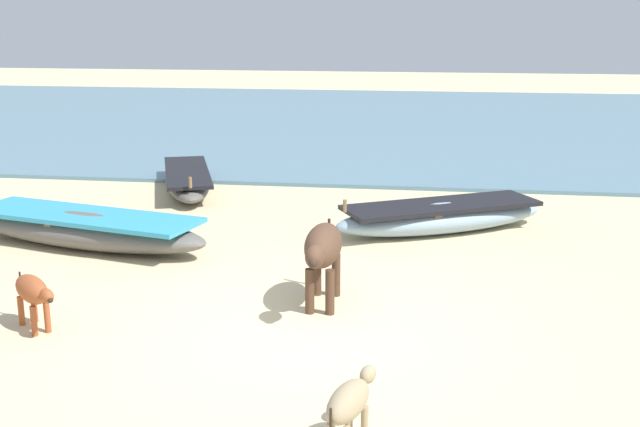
# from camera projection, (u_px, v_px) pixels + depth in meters

# --- Properties ---
(ground) EXTENTS (80.00, 80.00, 0.00)m
(ground) POSITION_uv_depth(u_px,v_px,m) (308.00, 335.00, 9.06)
(ground) COLOR beige
(sea_water) EXTENTS (60.00, 20.00, 0.08)m
(sea_water) POSITION_uv_depth(u_px,v_px,m) (392.00, 122.00, 26.05)
(sea_water) COLOR slate
(sea_water) RESTS_ON ground
(fishing_boat_2) EXTENTS (3.77, 2.65, 0.69)m
(fishing_boat_2) POSITION_uv_depth(u_px,v_px,m) (441.00, 216.00, 13.23)
(fishing_boat_2) COLOR #8CA5B7
(fishing_boat_2) RESTS_ON ground
(fishing_boat_3) EXTENTS (2.04, 3.72, 0.63)m
(fishing_boat_3) POSITION_uv_depth(u_px,v_px,m) (187.00, 180.00, 16.23)
(fishing_boat_3) COLOR #5B5651
(fishing_boat_3) RESTS_ON ground
(fishing_boat_4) EXTENTS (4.43, 2.10, 0.73)m
(fishing_boat_4) POSITION_uv_depth(u_px,v_px,m) (85.00, 228.00, 12.41)
(fishing_boat_4) COLOR #5B5651
(fishing_boat_4) RESTS_ON ground
(cow_adult_dark) EXTENTS (0.46, 1.58, 1.02)m
(cow_adult_dark) POSITION_uv_depth(u_px,v_px,m) (323.00, 249.00, 9.79)
(cow_adult_dark) COLOR #4C3323
(cow_adult_dark) RESTS_ON ground
(calf_near_dun) EXTENTS (0.45, 0.91, 0.60)m
(calf_near_dun) POSITION_uv_depth(u_px,v_px,m) (350.00, 402.00, 6.61)
(calf_near_dun) COLOR tan
(calf_near_dun) RESTS_ON ground
(calf_far_rust) EXTENTS (0.83, 0.79, 0.64)m
(calf_far_rust) POSITION_uv_depth(u_px,v_px,m) (33.00, 292.00, 9.11)
(calf_far_rust) COLOR #9E4C28
(calf_far_rust) RESTS_ON ground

